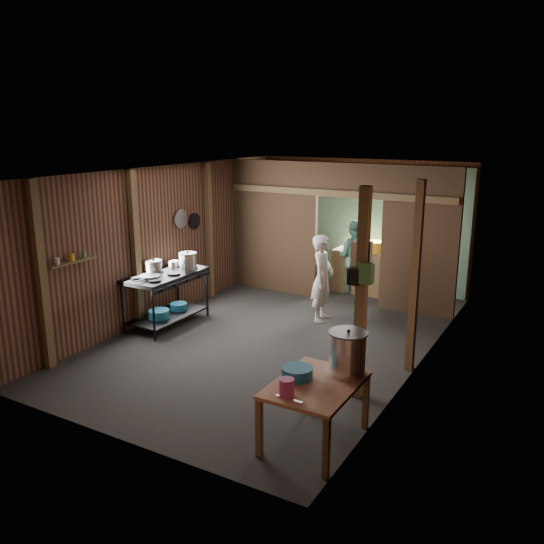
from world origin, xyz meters
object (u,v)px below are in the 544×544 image
Objects in this scene: stock_pot at (348,353)px; cook at (322,278)px; gas_range at (167,299)px; stove_pot_large at (188,262)px; yellow_tub at (375,247)px; prep_table at (315,412)px; pink_bucket at (287,387)px.

cook is (-1.74, 3.13, -0.15)m from stock_pot.
cook is at bearing 119.06° from stock_pot.
gas_range is 4.25m from stock_pot.
stove_pot_large is at bearing 151.47° from stock_pot.
yellow_tub is (2.40, 3.41, 0.51)m from gas_range.
yellow_tub reaches higher than prep_table.
gas_range is 8.24× the size of pink_bucket.
prep_table is at bearing -28.69° from gas_range.
stock_pot is 5.26m from yellow_tub.
cook reaches higher than stove_pot_large.
stock_pot is at bearing -28.53° from stove_pot_large.
pink_bucket is 4.17m from cook.
pink_bucket is (-0.13, -0.40, 0.43)m from prep_table.
stove_pot_large is 0.63× the size of stock_pot.
stock_pot is at bearing 64.46° from prep_table.
gas_range is 3.06× the size of stock_pot.
cook reaches higher than pink_bucket.
prep_table is at bearing -76.44° from yellow_tub.
gas_range is at bearing 116.72° from cook.
prep_table is at bearing 72.20° from pink_bucket.
stock_pot reaches higher than yellow_tub.
prep_table is 0.71m from stock_pot.
yellow_tub is (2.23, 3.02, -0.07)m from stove_pot_large.
stock_pot is at bearing -22.80° from gas_range.
stove_pot_large reaches higher than gas_range.
yellow_tub is at bearing 54.85° from gas_range.
cook reaches higher than stock_pot.
pink_bucket is (3.58, -2.43, 0.31)m from gas_range.
gas_range is 4.85× the size of stove_pot_large.
stove_pot_large is 4.43m from pink_bucket.
gas_range is at bearing 145.85° from pink_bucket.
prep_table is 2.29× the size of stock_pot.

